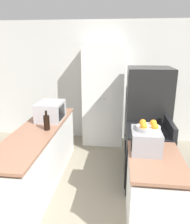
# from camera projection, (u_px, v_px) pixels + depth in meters

# --- Properties ---
(wall_back) EXTENTS (7.00, 0.06, 2.60)m
(wall_back) POSITION_uv_depth(u_px,v_px,m) (103.00, 82.00, 4.84)
(wall_back) COLOR silver
(wall_back) RESTS_ON ground_plane
(counter_left) EXTENTS (0.60, 2.32, 0.89)m
(counter_left) POSITION_uv_depth(u_px,v_px,m) (39.00, 157.00, 3.37)
(counter_left) COLOR silver
(counter_left) RESTS_ON ground_plane
(counter_right) EXTENTS (0.60, 0.92, 0.89)m
(counter_right) POSITION_uv_depth(u_px,v_px,m) (153.00, 194.00, 2.53)
(counter_right) COLOR silver
(counter_right) RESTS_ON ground_plane
(pantry_cabinet) EXTENTS (0.85, 0.51, 2.11)m
(pantry_cabinet) POSITION_uv_depth(u_px,v_px,m) (103.00, 96.00, 4.62)
(pantry_cabinet) COLOR white
(pantry_cabinet) RESTS_ON ground_plane
(stove) EXTENTS (0.66, 0.71, 1.05)m
(stove) POSITION_uv_depth(u_px,v_px,m) (147.00, 158.00, 3.31)
(stove) COLOR black
(stove) RESTS_ON ground_plane
(refrigerator) EXTENTS (0.77, 0.73, 1.73)m
(refrigerator) POSITION_uv_depth(u_px,v_px,m) (147.00, 116.00, 3.90)
(refrigerator) COLOR black
(refrigerator) RESTS_ON ground_plane
(microwave) EXTENTS (0.41, 0.51, 0.30)m
(microwave) POSITION_uv_depth(u_px,v_px,m) (51.00, 111.00, 3.62)
(microwave) COLOR #B2B2B7
(microwave) RESTS_ON counter_left
(wine_bottle) EXTENTS (0.09, 0.09, 0.29)m
(wine_bottle) POSITION_uv_depth(u_px,v_px,m) (47.00, 122.00, 3.19)
(wine_bottle) COLOR black
(wine_bottle) RESTS_ON counter_left
(toaster_oven) EXTENTS (0.34, 0.40, 0.26)m
(toaster_oven) POSITION_uv_depth(u_px,v_px,m) (146.00, 141.00, 2.54)
(toaster_oven) COLOR #939399
(toaster_oven) RESTS_ON counter_right
(fruit_bowl) EXTENTS (0.27, 0.27, 0.11)m
(fruit_bowl) POSITION_uv_depth(u_px,v_px,m) (148.00, 127.00, 2.50)
(fruit_bowl) COLOR silver
(fruit_bowl) RESTS_ON toaster_oven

